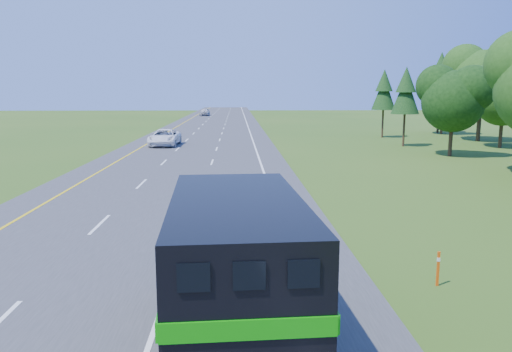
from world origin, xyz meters
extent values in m
cube|color=#38383A|center=(0.00, 50.00, 0.02)|extent=(15.00, 260.00, 0.04)
cube|color=yellow|center=(-5.50, 50.00, 0.04)|extent=(0.15, 260.00, 0.01)
cube|color=white|center=(5.50, 50.00, 0.04)|extent=(0.15, 260.00, 0.01)
cylinder|color=black|center=(2.50, 12.74, 0.56)|extent=(0.39, 1.05, 1.04)
cylinder|color=black|center=(4.47, 12.85, 0.56)|extent=(0.39, 1.05, 1.04)
cube|color=black|center=(3.65, 9.79, 0.67)|extent=(2.68, 7.65, 0.26)
cube|color=black|center=(3.49, 12.70, 1.70)|extent=(2.40, 1.82, 1.79)
cube|color=black|center=(3.44, 13.57, 2.17)|extent=(2.07, 0.17, 0.56)
cube|color=black|center=(3.69, 9.13, 2.10)|extent=(2.66, 5.58, 2.59)
cube|color=#0C9107|center=(3.84, 6.38, 2.23)|extent=(2.35, 0.17, 0.28)
cube|color=#0C9107|center=(2.50, 9.06, 2.23)|extent=(0.34, 5.45, 0.28)
cube|color=#0C9107|center=(4.88, 9.20, 2.23)|extent=(0.34, 5.45, 0.28)
cube|color=black|center=(3.14, 6.34, 2.97)|extent=(0.43, 0.06, 0.38)
cube|color=black|center=(3.84, 6.38, 2.97)|extent=(0.43, 0.06, 0.38)
cube|color=black|center=(4.55, 6.42, 2.97)|extent=(0.43, 0.06, 0.38)
imported|color=white|center=(-3.45, 50.21, 0.85)|extent=(2.83, 5.90, 1.62)
imported|color=#B0B1B7|center=(-3.45, 114.64, 0.87)|extent=(2.30, 5.00, 1.66)
cube|color=#F14E0C|center=(9.22, 13.20, 0.49)|extent=(0.07, 0.04, 0.98)
cube|color=white|center=(9.22, 13.20, 0.76)|extent=(0.08, 0.04, 0.11)
camera|label=1|loc=(3.69, 0.32, 5.28)|focal=35.00mm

